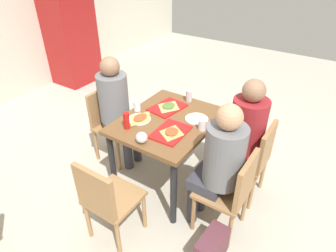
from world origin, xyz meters
The scene contains 23 objects.
ground_plane centered at (0.00, 0.00, -0.01)m, with size 10.00×10.00×0.02m, color #B2AD9E.
main_table centered at (0.00, 0.00, 0.65)m, with size 1.02×0.83×0.76m.
chair_near_left centered at (-0.26, -0.80, 0.49)m, with size 0.40×0.40×0.84m.
chair_near_right centered at (0.26, -0.80, 0.49)m, with size 0.40×0.40×0.84m.
chair_far_side centered at (0.00, 0.80, 0.49)m, with size 0.40×0.40×0.84m.
chair_left_end centered at (-0.90, 0.00, 0.49)m, with size 0.40×0.40×0.84m.
person_in_red centered at (-0.26, -0.66, 0.73)m, with size 0.32×0.42×1.25m.
person_in_brown_jacket centered at (0.26, -0.66, 0.73)m, with size 0.32×0.42×1.25m.
person_far_side centered at (0.00, 0.66, 0.73)m, with size 0.32×0.42×1.25m.
tray_red_near centered at (-0.18, -0.14, 0.77)m, with size 0.36×0.26×0.02m, color red.
tray_red_far centered at (0.18, 0.12, 0.77)m, with size 0.36×0.26×0.02m, color red.
paper_plate_center centered at (-0.15, 0.23, 0.77)m, with size 0.22×0.22×0.01m, color white.
paper_plate_near_edge centered at (0.15, -0.23, 0.77)m, with size 0.22×0.22×0.01m, color white.
pizza_slice_a centered at (-0.20, -0.17, 0.79)m, with size 0.23×0.22×0.02m.
pizza_slice_b centered at (0.18, 0.11, 0.79)m, with size 0.23×0.20×0.02m.
pizza_slice_c centered at (-0.14, 0.22, 0.78)m, with size 0.24×0.17×0.02m.
plastic_cup_a centered at (-0.03, 0.35, 0.81)m, with size 0.07×0.07×0.10m, color white.
plastic_cup_b centered at (0.03, -0.35, 0.81)m, with size 0.07×0.07×0.10m, color white.
soda_can centered at (0.44, 0.02, 0.82)m, with size 0.07×0.07×0.12m, color #B7BCC6.
condiment_bottle centered at (-0.33, 0.23, 0.84)m, with size 0.06×0.06×0.16m, color red.
foil_bundle centered at (-0.44, -0.02, 0.81)m, with size 0.10×0.10×0.10m, color silver.
handbag centered at (-0.61, -0.81, 0.14)m, with size 0.32×0.16×0.28m, color #592D38.
drink_fridge centered at (1.31, 2.85, 0.95)m, with size 0.70×0.60×1.90m, color maroon.
Camera 1 is at (-1.98, -1.30, 2.22)m, focal length 31.10 mm.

